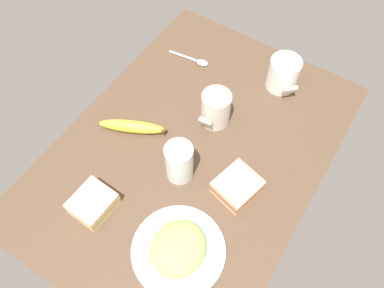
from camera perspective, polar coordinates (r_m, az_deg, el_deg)
The scene contains 9 objects.
tabletop at distance 101.69cm, azimuth 0.00°, elevation -1.18°, with size 90.00×64.00×2.00cm, color #4C3828.
plate_of_food at distance 88.64cm, azimuth -2.04°, elevation -15.25°, with size 21.20×21.20×5.04cm.
coffee_mug_black at distance 102.18cm, azimuth 3.29°, elevation 5.40°, with size 9.85×7.73×10.14cm.
coffee_mug_milky at distance 112.85cm, azimuth 13.33°, elevation 10.09°, with size 10.34×10.21×9.62cm.
sandwich_main at distance 94.12cm, azimuth 6.68°, elevation -6.24°, with size 11.89×11.16×4.40cm.
sandwich_side at distance 94.59cm, azimuth -14.41°, elevation -8.52°, with size 9.91×8.99×4.40cm.
glass_of_milk at distance 93.06cm, azimuth -1.89°, elevation -2.85°, with size 6.84×6.84×11.48cm.
banana at distance 103.95cm, azimuth -8.76°, elevation 2.54°, with size 10.85×17.78×3.36cm.
spoon at distance 119.70cm, azimuth 0.40°, elevation 12.29°, with size 3.16×12.90×0.80cm.
Camera 1 is at (-43.15, -27.87, 88.76)cm, focal length 36.15 mm.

